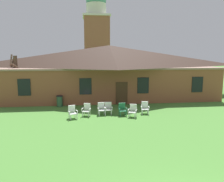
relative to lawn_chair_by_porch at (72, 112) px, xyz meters
name	(u,v)px	position (x,y,z in m)	size (l,w,h in m)	color
brick_building	(109,70)	(3.68, 9.33, 2.39)	(22.39, 10.40, 5.66)	brown
dome_tower	(97,37)	(3.34, 29.07, 7.61)	(5.18, 5.18, 17.85)	#93563D
lawn_chair_by_porch	(72,112)	(0.00, 0.00, 0.00)	(0.77, 0.82, 0.96)	white
lawn_chair_near_door	(87,109)	(1.04, 0.59, 0.00)	(0.75, 0.80, 0.96)	silver
lawn_chair_left_end	(101,108)	(2.18, 0.77, 0.00)	(0.68, 0.71, 0.96)	white
lawn_chair_middle	(108,108)	(2.72, 0.86, 0.00)	(0.67, 0.71, 0.96)	silver
lawn_chair_right_end	(122,109)	(3.75, 0.40, 0.00)	(0.66, 0.69, 0.96)	#28704C
lawn_chair_far_side	(133,110)	(4.46, -0.12, 0.00)	(0.80, 0.84, 0.96)	silver
lawn_chair_under_eave	(145,107)	(5.60, 0.72, 0.00)	(0.71, 0.74, 0.96)	white
bare_tree_beside_building	(16,77)	(-5.71, 6.65, 2.00)	(1.67, 1.68, 4.66)	brown
trash_bin	(60,101)	(-1.34, 4.03, 0.00)	(0.56, 0.56, 0.98)	#335638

